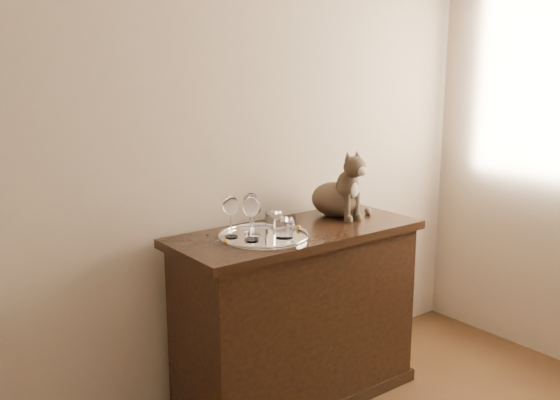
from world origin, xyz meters
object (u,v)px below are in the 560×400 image
(tray, at_px, (264,237))
(tumbler_b, at_px, (284,231))
(cat, at_px, (336,182))
(wine_glass_c, at_px, (251,218))
(wine_glass_d, at_px, (254,217))
(tumbler_c, at_px, (274,222))
(sideboard, at_px, (297,316))
(tumbler_a, at_px, (285,227))
(wine_glass_b, at_px, (251,213))
(wine_glass_a, at_px, (231,216))

(tray, distance_m, tumbler_b, 0.14)
(tumbler_b, bearing_deg, cat, 25.60)
(wine_glass_c, distance_m, wine_glass_d, 0.08)
(wine_glass_c, bearing_deg, tumbler_c, 19.02)
(tray, distance_m, wine_glass_d, 0.10)
(tray, relative_size, tumbler_b, 3.99)
(tray, xyz_separation_m, wine_glass_c, (-0.08, -0.02, 0.10))
(sideboard, height_order, tumbler_a, tumbler_a)
(wine_glass_b, relative_size, wine_glass_c, 0.96)
(sideboard, height_order, wine_glass_b, wine_glass_b)
(tray, height_order, cat, cat)
(tumbler_b, bearing_deg, wine_glass_b, 101.19)
(sideboard, distance_m, wine_glass_a, 0.62)
(wine_glass_b, xyz_separation_m, tumbler_a, (0.10, -0.12, -0.05))
(sideboard, height_order, wine_glass_d, wine_glass_d)
(wine_glass_d, distance_m, tumbler_c, 0.11)
(tumbler_b, relative_size, tumbler_c, 1.13)
(cat, bearing_deg, wine_glass_b, -175.68)
(wine_glass_c, bearing_deg, wine_glass_d, 47.08)
(sideboard, height_order, tumbler_c, tumbler_c)
(tray, bearing_deg, cat, 12.92)
(wine_glass_b, xyz_separation_m, wine_glass_d, (-0.00, -0.03, -0.01))
(wine_glass_a, distance_m, tumbler_c, 0.21)
(wine_glass_c, bearing_deg, tumbler_a, -10.71)
(sideboard, xyz_separation_m, tumbler_c, (-0.13, 0.01, 0.48))
(wine_glass_b, bearing_deg, wine_glass_d, -94.04)
(tumbler_a, xyz_separation_m, tumbler_c, (0.00, 0.08, 0.00))
(tumbler_a, relative_size, cat, 0.24)
(tray, relative_size, wine_glass_d, 2.35)
(wine_glass_d, relative_size, tumbler_c, 1.92)
(tumbler_c, bearing_deg, wine_glass_d, 178.35)
(wine_glass_d, bearing_deg, tray, -58.74)
(cat, bearing_deg, wine_glass_c, -168.18)
(wine_glass_a, xyz_separation_m, tumbler_c, (0.20, -0.04, -0.05))
(wine_glass_b, bearing_deg, tumbler_b, -78.81)
(wine_glass_c, xyz_separation_m, cat, (0.60, 0.14, 0.06))
(tray, height_order, tumbler_b, tumbler_b)
(wine_glass_a, xyz_separation_m, wine_glass_b, (0.10, -0.01, 0.00))
(wine_glass_a, distance_m, tumbler_b, 0.25)
(wine_glass_b, bearing_deg, cat, 5.47)
(wine_glass_a, height_order, wine_glass_c, wine_glass_c)
(wine_glass_c, bearing_deg, sideboard, 9.48)
(wine_glass_b, xyz_separation_m, tumbler_c, (0.10, -0.03, -0.05))
(tumbler_c, bearing_deg, tumbler_b, -112.24)
(wine_glass_a, height_order, cat, cat)
(sideboard, relative_size, tumbler_b, 11.96)
(tray, height_order, wine_glass_a, wine_glass_a)
(sideboard, relative_size, tumbler_c, 13.48)
(sideboard, bearing_deg, wine_glass_b, 170.53)
(wine_glass_b, height_order, tumbler_a, wine_glass_b)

